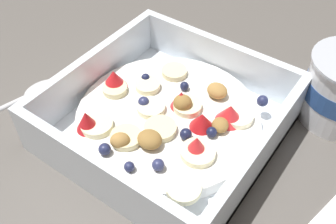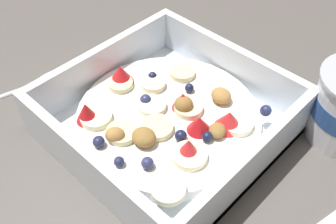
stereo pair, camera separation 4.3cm
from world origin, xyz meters
The scene contains 3 objects.
ground_plane centered at (0.00, 0.00, 0.00)m, with size 2.40×2.40×0.00m, color #56514C.
fruit_bowl centered at (0.01, 0.00, 0.02)m, with size 0.23×0.23×0.06m.
spoon centered at (-0.16, -0.06, 0.00)m, with size 0.06×0.17×0.01m.
Camera 2 is at (0.22, -0.21, 0.34)m, focal length 41.95 mm.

